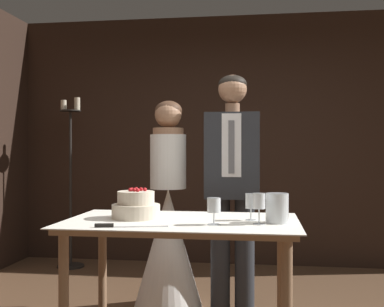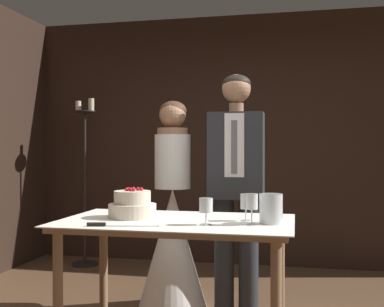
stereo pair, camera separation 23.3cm
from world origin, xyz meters
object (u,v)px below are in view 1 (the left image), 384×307
Objects in this scene: tiered_cake at (136,206)px; wine_glass_near at (251,203)px; wine_glass_far at (214,207)px; candle_stand at (71,189)px; cake_table at (182,237)px; wine_glass_middle at (259,203)px; groom at (232,178)px; hurricane_candle at (277,209)px; bride at (168,232)px; cake_knife at (117,226)px.

tiered_cake is 1.86× the size of wine_glass_near.
candle_stand is (-1.73, 2.20, -0.10)m from wine_glass_far.
wine_glass_middle is (0.45, -0.11, 0.22)m from cake_table.
wine_glass_near is at bearing 45.17° from wine_glass_far.
hurricane_candle is at bearing -71.34° from groom.
wine_glass_middle is at bearing -78.24° from groom.
bride is 0.66m from groom.
cake_table is 0.44m from cake_knife.
cake_knife is at bearing -114.91° from groom.
hurricane_candle is 1.25m from bride.
wine_glass_near reaches higher than cake_knife.
tiered_cake is 0.36m from cake_knife.
wine_glass_near reaches higher than cake_table.
tiered_cake is at bearing -122.79° from groom.
wine_glass_near is 0.93× the size of hurricane_candle.
groom is (-0.31, 0.90, 0.12)m from hurricane_candle.
groom is (0.55, 1.18, 0.20)m from cake_knife.
groom is (0.54, 0.83, 0.13)m from tiered_cake.
cake_knife is 2.30× the size of hurricane_candle.
wine_glass_middle reaches higher than cake_table.
cake_table is at bearing 166.66° from wine_glass_middle.
wine_glass_near is at bearing -45.98° from candle_stand.
cake_knife is 0.22× the size of candle_stand.
groom is at bearing -33.48° from candle_stand.
wine_glass_middle is 1.25m from bride.
wine_glass_far is at bearing -51.77° from candle_stand.
cake_table is 0.76× the size of candle_stand.
candle_stand is (-1.24, 2.01, -0.07)m from tiered_cake.
cake_knife is at bearing -153.13° from wine_glass_near.
cake_knife is 1.32m from groom.
wine_glass_far is (-0.25, -0.05, -0.02)m from wine_glass_middle.
tiered_cake is at bearing 75.51° from cake_knife.
wine_glass_near is at bearing 107.15° from wine_glass_middle.
groom reaches higher than candle_stand.
hurricane_candle is (0.10, 0.08, -0.04)m from wine_glass_middle.
cake_knife is at bearing -92.42° from bride.
wine_glass_far is 0.37m from hurricane_candle.
wine_glass_far is (0.21, -0.15, 0.20)m from cake_table.
wine_glass_near is at bearing 14.36° from cake_knife.
wine_glass_far is at bearing -169.37° from wine_glass_middle.
wine_glass_middle is at bearing 10.63° from wine_glass_far.
groom reaches higher than tiered_cake.
wine_glass_middle reaches higher than wine_glass_near.
cake_knife is 0.79m from wine_glass_middle.
groom is at bearing 108.66° from hurricane_candle.
hurricane_candle reaches higher than cake_knife.
cake_knife is 2.23× the size of wine_glass_middle.
bride is at bearing 75.07° from cake_knife.
hurricane_candle is at bearing 5.53° from cake_knife.
wine_glass_far is 0.09× the size of bride.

